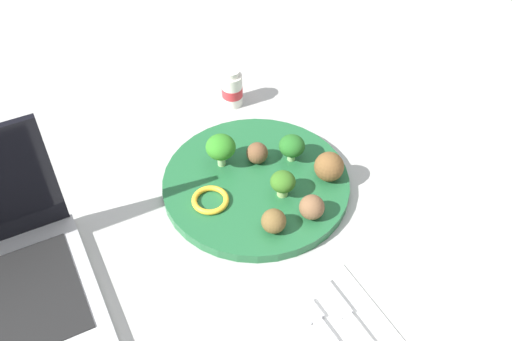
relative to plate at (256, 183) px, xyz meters
name	(u,v)px	position (x,y,z in m)	size (l,w,h in m)	color
ground_plane	(256,187)	(0.00, 0.00, -0.01)	(4.00, 4.00, 0.00)	#B2B2AD
plate	(256,183)	(0.00, 0.00, 0.00)	(0.28, 0.28, 0.02)	#236638
broccoli_floret_back_left	(292,146)	(0.02, -0.07, 0.04)	(0.04, 0.04, 0.04)	#9CCD81
broccoli_floret_center	(283,182)	(-0.04, -0.02, 0.03)	(0.04, 0.04, 0.04)	#A6C572
broccoli_floret_back_right	(221,147)	(0.05, 0.04, 0.04)	(0.05, 0.05, 0.05)	#A2C984
meatball_far_rim	(274,221)	(-0.10, 0.01, 0.03)	(0.03, 0.03, 0.03)	brown
meatball_mid_left	(312,207)	(-0.09, -0.04, 0.03)	(0.04, 0.04, 0.04)	brown
meatball_front_left	(329,167)	(-0.04, -0.10, 0.03)	(0.04, 0.04, 0.04)	brown
meatball_mid_right	(257,153)	(0.04, -0.02, 0.02)	(0.03, 0.03, 0.03)	brown
pepper_ring_front_left	(210,200)	(-0.01, 0.08, 0.01)	(0.05, 0.05, 0.01)	yellow
napkin	(343,335)	(-0.27, 0.00, -0.01)	(0.17, 0.12, 0.01)	white
fork	(328,335)	(-0.26, 0.02, 0.00)	(0.12, 0.03, 0.01)	silver
knife	(352,322)	(-0.26, -0.02, 0.00)	(0.15, 0.03, 0.01)	white
yogurt_bottle	(232,89)	(0.20, -0.04, 0.02)	(0.04, 0.04, 0.07)	white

